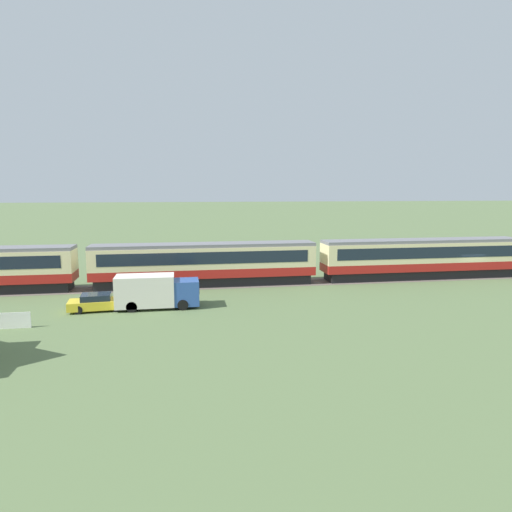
# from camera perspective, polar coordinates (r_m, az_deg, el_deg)

# --- Properties ---
(ground_plane) EXTENTS (600.00, 600.00, 0.00)m
(ground_plane) POSITION_cam_1_polar(r_m,az_deg,el_deg) (51.00, 24.79, -2.46)
(ground_plane) COLOR #566B42
(passenger_train) EXTENTS (107.47, 2.89, 3.95)m
(passenger_train) POSITION_cam_1_polar(r_m,az_deg,el_deg) (42.42, -6.04, -0.76)
(passenger_train) COLOR #AD1E19
(passenger_train) RESTS_ON ground_plane
(railway_track) EXTENTS (151.38, 3.60, 0.04)m
(railway_track) POSITION_cam_1_polar(r_m,az_deg,el_deg) (43.50, 1.41, -3.42)
(railway_track) COLOR #665B51
(railway_track) RESTS_ON ground_plane
(parked_car_yellow) EXTENTS (4.30, 2.18, 1.24)m
(parked_car_yellow) POSITION_cam_1_polar(r_m,az_deg,el_deg) (35.74, -19.18, -5.50)
(parked_car_yellow) COLOR yellow
(parked_car_yellow) RESTS_ON ground_plane
(delivery_truck_blue) EXTENTS (6.14, 2.19, 2.52)m
(delivery_truck_blue) POSITION_cam_1_polar(r_m,az_deg,el_deg) (35.08, -12.42, -4.31)
(delivery_truck_blue) COLOR #2D519E
(delivery_truck_blue) RESTS_ON ground_plane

